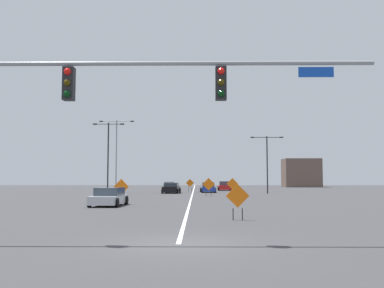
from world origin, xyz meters
name	(u,v)px	position (x,y,z in m)	size (l,w,h in m)	color
ground	(178,244)	(0.00, 0.00, 0.00)	(207.49, 207.49, 0.00)	#38383A
road_centre_stripe	(194,190)	(0.00, 57.64, 0.00)	(0.16, 115.27, 0.01)	white
traffic_signal_assembly	(78,94)	(-3.15, -0.01, 4.63)	(14.43, 0.44, 6.23)	gray
street_lamp_far_left	(267,159)	(9.62, 41.92, 4.48)	(4.20, 0.24, 7.38)	black
street_lamp_near_right	(116,150)	(-10.06, 42.85, 5.68)	(4.57, 0.24, 9.62)	gray
street_lamp_mid_right	(108,152)	(-9.89, 36.90, 5.02)	(3.66, 0.24, 8.50)	black
construction_sign_right_shoulder	(238,198)	(2.51, 7.41, 1.07)	(1.14, 0.08, 1.72)	orange
construction_sign_median_far	(190,184)	(-0.44, 48.72, 1.18)	(1.18, 0.14, 1.87)	orange
construction_sign_median_near	(209,185)	(1.86, 34.16, 1.24)	(1.39, 0.18, 2.01)	orange
construction_sign_right_lane	(232,185)	(4.50, 34.42, 1.26)	(1.27, 0.10, 1.99)	orange
construction_sign_left_lane	(121,188)	(-5.50, 21.13, 1.21)	(1.26, 0.34, 1.94)	orange
car_blue_distant	(208,188)	(2.07, 45.85, 0.64)	(2.17, 4.07, 1.40)	#1E389E
car_black_approaching	(171,188)	(-2.79, 43.22, 0.66)	(2.37, 4.64, 1.36)	black
car_red_near	(225,186)	(4.94, 54.79, 0.69)	(2.13, 3.99, 1.46)	red
car_white_mid	(169,186)	(-4.04, 58.68, 0.63)	(2.11, 4.16, 1.33)	white
car_silver_far	(109,197)	(-5.79, 17.82, 0.63)	(2.26, 4.63, 1.31)	#B7BABF
roadside_building_east	(301,173)	(23.35, 80.51, 3.08)	(7.76, 5.44, 6.16)	brown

